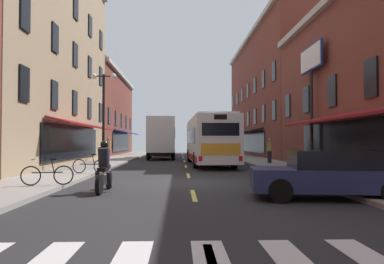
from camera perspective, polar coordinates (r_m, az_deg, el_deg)
ground_plane at (r=14.73m, az=-0.29°, el=-8.01°), size 34.80×80.00×0.10m
lane_centre_dashes at (r=14.48m, az=-0.26°, el=-7.91°), size 0.14×73.90×0.01m
sidewalk_left at (r=15.69m, az=-22.54°, el=-7.05°), size 3.00×80.00×0.14m
sidewalk_right at (r=16.02m, az=21.48°, el=-6.95°), size 3.00×80.00×0.14m
billboard_sign at (r=22.20m, az=17.95°, el=8.61°), size 0.40×3.20×6.93m
transit_bus at (r=25.82m, az=2.65°, el=-1.23°), size 2.88×11.63×3.32m
box_truck at (r=33.95m, az=-4.80°, el=-0.93°), size 2.64×6.81×3.77m
sedan_near at (r=11.23m, az=20.33°, el=-6.13°), size 4.45×2.45×1.37m
sedan_mid at (r=42.65m, az=-4.45°, el=-2.78°), size 2.11×4.83×1.29m
motorcycle_rider at (r=12.26m, az=-13.43°, el=-5.72°), size 0.62×2.07×1.66m
bicycle_near at (r=13.52m, az=-21.45°, el=-6.14°), size 1.69×0.50×0.91m
bicycle_mid at (r=17.90m, az=-15.52°, el=-5.03°), size 1.69×0.51×0.91m
pedestrian_near at (r=29.23m, az=-12.84°, el=-2.47°), size 0.45×0.52×1.82m
pedestrian_mid at (r=26.18m, az=11.90°, el=-2.78°), size 0.36×0.36×1.71m
street_lamp_twin at (r=21.28m, az=-13.54°, el=2.50°), size 1.42×0.32×5.33m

